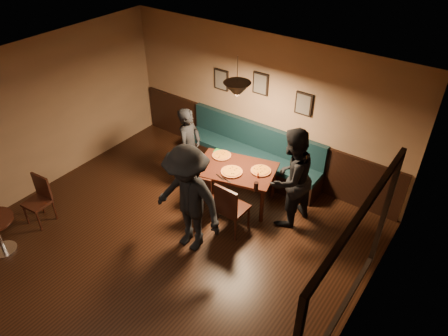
% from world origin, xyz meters
% --- Properties ---
extents(floor, '(7.00, 7.00, 0.00)m').
position_xyz_m(floor, '(0.00, 0.00, 0.00)').
color(floor, black).
rests_on(floor, ground).
extents(ceiling, '(7.00, 7.00, 0.00)m').
position_xyz_m(ceiling, '(0.00, 0.00, 2.80)').
color(ceiling, silver).
rests_on(ceiling, ground).
extents(wall_back, '(6.00, 0.00, 6.00)m').
position_xyz_m(wall_back, '(0.00, 3.50, 1.40)').
color(wall_back, '#8C704F').
rests_on(wall_back, ground).
extents(wall_left, '(0.00, 7.00, 7.00)m').
position_xyz_m(wall_left, '(-3.00, 0.00, 1.40)').
color(wall_left, '#8C704F').
rests_on(wall_left, ground).
extents(wall_right, '(0.00, 7.00, 7.00)m').
position_xyz_m(wall_right, '(3.00, 0.00, 1.40)').
color(wall_right, '#8C704F').
rests_on(wall_right, ground).
extents(wainscot, '(5.88, 0.06, 1.00)m').
position_xyz_m(wainscot, '(0.00, 3.47, 0.50)').
color(wainscot, black).
rests_on(wainscot, ground).
extents(booth_bench, '(3.00, 0.60, 1.00)m').
position_xyz_m(booth_bench, '(0.00, 3.20, 0.50)').
color(booth_bench, '#0F232D').
rests_on(booth_bench, ground).
extents(window_frame, '(0.06, 2.56, 1.86)m').
position_xyz_m(window_frame, '(2.96, 0.50, 1.50)').
color(window_frame, black).
rests_on(window_frame, wall_right).
extents(window_glass, '(0.00, 2.40, 2.40)m').
position_xyz_m(window_glass, '(2.93, 0.50, 1.50)').
color(window_glass, black).
rests_on(window_glass, wall_right).
extents(picture_left, '(0.32, 0.04, 0.42)m').
position_xyz_m(picture_left, '(-0.90, 3.47, 1.70)').
color(picture_left, black).
rests_on(picture_left, wall_back).
extents(picture_center, '(0.32, 0.04, 0.42)m').
position_xyz_m(picture_center, '(0.00, 3.47, 1.85)').
color(picture_center, black).
rests_on(picture_center, wall_back).
extents(picture_right, '(0.32, 0.04, 0.42)m').
position_xyz_m(picture_right, '(0.90, 3.47, 1.70)').
color(picture_right, black).
rests_on(picture_right, wall_back).
extents(pendant_lamp, '(0.44, 0.44, 0.25)m').
position_xyz_m(pendant_lamp, '(0.29, 2.27, 2.25)').
color(pendant_lamp, black).
rests_on(pendant_lamp, ceiling).
extents(dining_table, '(1.58, 1.23, 0.75)m').
position_xyz_m(dining_table, '(0.29, 2.27, 0.37)').
color(dining_table, black).
rests_on(dining_table, floor).
extents(chair_near_left, '(0.50, 0.50, 0.92)m').
position_xyz_m(chair_near_left, '(0.05, 1.67, 0.46)').
color(chair_near_left, black).
rests_on(chair_near_left, floor).
extents(chair_near_right, '(0.46, 0.46, 1.01)m').
position_xyz_m(chair_near_right, '(0.69, 1.61, 0.50)').
color(chair_near_right, black).
rests_on(chair_near_right, floor).
extents(diner_left, '(0.49, 0.65, 1.62)m').
position_xyz_m(diner_left, '(-0.74, 2.23, 0.81)').
color(diner_left, black).
rests_on(diner_left, floor).
extents(diner_right, '(0.89, 1.03, 1.82)m').
position_xyz_m(diner_right, '(1.32, 2.37, 0.91)').
color(diner_right, black).
rests_on(diner_right, floor).
extents(diner_front, '(1.23, 0.71, 1.89)m').
position_xyz_m(diner_front, '(0.33, 0.92, 0.94)').
color(diner_front, black).
rests_on(diner_front, floor).
extents(pizza_a, '(0.44, 0.44, 0.04)m').
position_xyz_m(pizza_a, '(-0.14, 2.43, 0.77)').
color(pizza_a, '#CB6C26').
rests_on(pizza_a, dining_table).
extents(pizza_b, '(0.47, 0.47, 0.04)m').
position_xyz_m(pizza_b, '(0.31, 2.11, 0.77)').
color(pizza_b, orange).
rests_on(pizza_b, dining_table).
extents(pizza_c, '(0.43, 0.43, 0.04)m').
position_xyz_m(pizza_c, '(0.71, 2.44, 0.77)').
color(pizza_c, orange).
rests_on(pizza_c, dining_table).
extents(soda_glass, '(0.10, 0.10, 0.16)m').
position_xyz_m(soda_glass, '(0.92, 1.94, 0.83)').
color(soda_glass, black).
rests_on(soda_glass, dining_table).
extents(tabasco_bottle, '(0.03, 0.03, 0.11)m').
position_xyz_m(tabasco_bottle, '(0.76, 2.26, 0.80)').
color(tabasco_bottle, '#8E1304').
rests_on(tabasco_bottle, dining_table).
extents(napkin_a, '(0.16, 0.16, 0.01)m').
position_xyz_m(napkin_a, '(-0.30, 2.53, 0.75)').
color(napkin_a, '#1C6928').
rests_on(napkin_a, dining_table).
extents(napkin_b, '(0.19, 0.19, 0.01)m').
position_xyz_m(napkin_b, '(-0.24, 1.95, 0.75)').
color(napkin_b, '#207925').
rests_on(napkin_b, dining_table).
extents(cutlery_set, '(0.20, 0.07, 0.00)m').
position_xyz_m(cutlery_set, '(0.28, 1.88, 0.75)').
color(cutlery_set, '#B4B5B9').
rests_on(cutlery_set, dining_table).
extents(cafe_chair_far, '(0.43, 0.43, 0.88)m').
position_xyz_m(cafe_chair_far, '(-2.14, -0.18, 0.44)').
color(cafe_chair_far, black).
rests_on(cafe_chair_far, floor).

